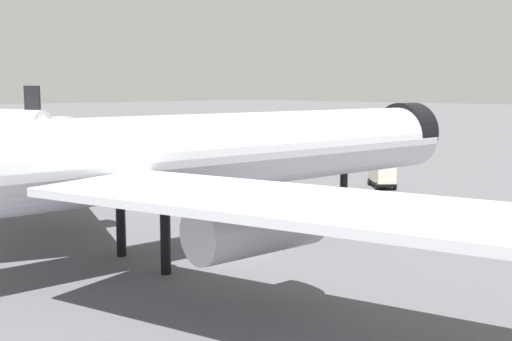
# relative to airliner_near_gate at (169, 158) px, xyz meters

# --- Properties ---
(ground) EXTENTS (900.00, 900.00, 0.00)m
(ground) POSITION_rel_airliner_near_gate_xyz_m (4.41, -2.50, -7.50)
(ground) COLOR #56565B
(airliner_near_gate) EXTENTS (64.74, 58.91, 17.03)m
(airliner_near_gate) POSITION_rel_airliner_near_gate_xyz_m (0.00, 0.00, 0.00)
(airliner_near_gate) COLOR silver
(airliner_near_gate) RESTS_ON ground
(service_truck_front) EXTENTS (5.41, 5.61, 3.00)m
(service_truck_front) POSITION_rel_airliner_near_gate_xyz_m (39.70, 7.86, -5.91)
(service_truck_front) COLOR black
(service_truck_front) RESTS_ON ground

